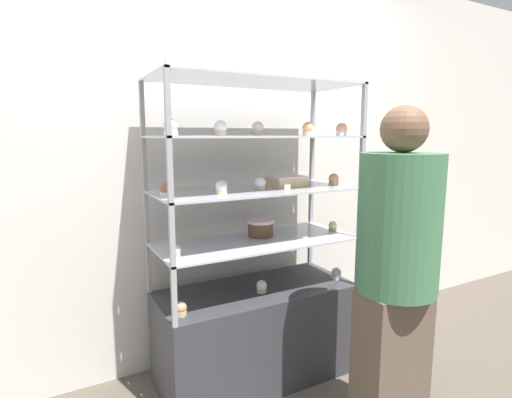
% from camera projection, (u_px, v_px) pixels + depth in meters
% --- Properties ---
extents(ground_plane, '(20.00, 20.00, 0.00)m').
position_uv_depth(ground_plane, '(256.00, 376.00, 2.43)').
color(ground_plane, brown).
extents(back_wall, '(8.00, 0.05, 2.60)m').
position_uv_depth(back_wall, '(227.00, 159.00, 2.57)').
color(back_wall, silver).
rests_on(back_wall, ground_plane).
extents(display_base, '(1.15, 0.50, 0.56)m').
position_uv_depth(display_base, '(256.00, 333.00, 2.39)').
color(display_base, '#333338').
rests_on(display_base, ground_plane).
extents(display_riser_lower, '(1.15, 0.50, 0.30)m').
position_uv_depth(display_riser_lower, '(256.00, 243.00, 2.30)').
color(display_riser_lower, '#99999E').
rests_on(display_riser_lower, display_base).
extents(display_riser_middle, '(1.15, 0.50, 0.30)m').
position_uv_depth(display_riser_middle, '(256.00, 192.00, 2.26)').
color(display_riser_middle, '#99999E').
rests_on(display_riser_middle, display_riser_lower).
extents(display_riser_upper, '(1.15, 0.50, 0.30)m').
position_uv_depth(display_riser_upper, '(256.00, 139.00, 2.21)').
color(display_riser_upper, '#99999E').
rests_on(display_riser_upper, display_riser_middle).
extents(display_riser_top, '(1.15, 0.50, 0.30)m').
position_uv_depth(display_riser_top, '(256.00, 84.00, 2.16)').
color(display_riser_top, '#99999E').
rests_on(display_riser_top, display_riser_upper).
extents(layer_cake_centerpiece, '(0.16, 0.16, 0.10)m').
position_uv_depth(layer_cake_centerpiece, '(261.00, 228.00, 2.37)').
color(layer_cake_centerpiece, brown).
rests_on(layer_cake_centerpiece, display_riser_lower).
extents(sheet_cake_frosted, '(0.21, 0.18, 0.06)m').
position_uv_depth(sheet_cake_frosted, '(286.00, 181.00, 2.36)').
color(sheet_cake_frosted, '#DBBC84').
rests_on(sheet_cake_frosted, display_riser_middle).
extents(cupcake_0, '(0.06, 0.06, 0.07)m').
position_uv_depth(cupcake_0, '(181.00, 309.00, 1.99)').
color(cupcake_0, '#CCB28C').
rests_on(cupcake_0, display_base).
extents(cupcake_1, '(0.06, 0.06, 0.07)m').
position_uv_depth(cupcake_1, '(262.00, 287.00, 2.28)').
color(cupcake_1, '#CCB28C').
rests_on(cupcake_1, display_base).
extents(cupcake_2, '(0.06, 0.06, 0.07)m').
position_uv_depth(cupcake_2, '(336.00, 274.00, 2.50)').
color(cupcake_2, white).
rests_on(cupcake_2, display_base).
extents(price_tag_0, '(0.04, 0.00, 0.04)m').
position_uv_depth(price_tag_0, '(330.00, 287.00, 2.31)').
color(price_tag_0, white).
rests_on(price_tag_0, display_base).
extents(cupcake_3, '(0.05, 0.05, 0.06)m').
position_uv_depth(cupcake_3, '(175.00, 251.00, 1.96)').
color(cupcake_3, '#CCB28C').
rests_on(cupcake_3, display_riser_lower).
extents(cupcake_4, '(0.05, 0.05, 0.06)m').
position_uv_depth(cupcake_4, '(333.00, 226.00, 2.50)').
color(cupcake_4, '#CCB28C').
rests_on(cupcake_4, display_riser_lower).
extents(price_tag_1, '(0.04, 0.00, 0.04)m').
position_uv_depth(price_tag_1, '(306.00, 241.00, 2.18)').
color(price_tag_1, white).
rests_on(price_tag_1, display_riser_lower).
extents(cupcake_5, '(0.06, 0.06, 0.07)m').
position_uv_depth(cupcake_5, '(166.00, 190.00, 1.96)').
color(cupcake_5, beige).
rests_on(cupcake_5, display_riser_middle).
extents(cupcake_6, '(0.06, 0.06, 0.07)m').
position_uv_depth(cupcake_6, '(221.00, 188.00, 2.04)').
color(cupcake_6, '#CCB28C').
rests_on(cupcake_6, display_riser_middle).
extents(cupcake_7, '(0.06, 0.06, 0.07)m').
position_uv_depth(cupcake_7, '(260.00, 184.00, 2.20)').
color(cupcake_7, '#CCB28C').
rests_on(cupcake_7, display_riser_middle).
extents(cupcake_8, '(0.06, 0.06, 0.07)m').
position_uv_depth(cupcake_8, '(334.00, 180.00, 2.43)').
color(cupcake_8, '#CCB28C').
rests_on(cupcake_8, display_riser_middle).
extents(price_tag_2, '(0.04, 0.00, 0.04)m').
position_uv_depth(price_tag_2, '(287.00, 189.00, 2.08)').
color(price_tag_2, white).
rests_on(price_tag_2, display_riser_middle).
extents(cupcake_9, '(0.07, 0.07, 0.08)m').
position_uv_depth(cupcake_9, '(171.00, 128.00, 1.85)').
color(cupcake_9, white).
rests_on(cupcake_9, display_riser_upper).
extents(cupcake_10, '(0.07, 0.07, 0.08)m').
position_uv_depth(cupcake_10, '(220.00, 128.00, 2.01)').
color(cupcake_10, '#CCB28C').
rests_on(cupcake_10, display_riser_upper).
extents(cupcake_11, '(0.07, 0.07, 0.08)m').
position_uv_depth(cupcake_11, '(258.00, 129.00, 2.16)').
color(cupcake_11, '#CCB28C').
rests_on(cupcake_11, display_riser_upper).
extents(cupcake_12, '(0.07, 0.07, 0.08)m').
position_uv_depth(cupcake_12, '(308.00, 129.00, 2.22)').
color(cupcake_12, '#CCB28C').
rests_on(cupcake_12, display_riser_upper).
extents(cupcake_13, '(0.07, 0.07, 0.08)m').
position_uv_depth(cupcake_13, '(342.00, 130.00, 2.37)').
color(cupcake_13, white).
rests_on(cupcake_13, display_riser_upper).
extents(price_tag_3, '(0.04, 0.00, 0.04)m').
position_uv_depth(price_tag_3, '(314.00, 131.00, 2.11)').
color(price_tag_3, white).
rests_on(price_tag_3, display_riser_upper).
extents(cupcake_14, '(0.06, 0.06, 0.07)m').
position_uv_depth(cupcake_14, '(170.00, 62.00, 1.81)').
color(cupcake_14, white).
rests_on(cupcake_14, display_riser_top).
extents(cupcake_15, '(0.06, 0.06, 0.07)m').
position_uv_depth(cupcake_15, '(234.00, 68.00, 1.97)').
color(cupcake_15, beige).
rests_on(cupcake_15, display_riser_top).
extents(cupcake_16, '(0.06, 0.06, 0.07)m').
position_uv_depth(cupcake_16, '(297.00, 74.00, 2.13)').
color(cupcake_16, white).
rests_on(cupcake_16, display_riser_top).
extents(cupcake_17, '(0.06, 0.06, 0.07)m').
position_uv_depth(cupcake_17, '(340.00, 79.00, 2.32)').
color(cupcake_17, '#CCB28C').
rests_on(cupcake_17, display_riser_top).
extents(price_tag_4, '(0.04, 0.00, 0.04)m').
position_uv_depth(price_tag_4, '(225.00, 65.00, 1.82)').
color(price_tag_4, white).
rests_on(price_tag_4, display_riser_top).
extents(donut_glazed, '(0.12, 0.12, 0.03)m').
position_uv_depth(donut_glazed, '(216.00, 74.00, 2.05)').
color(donut_glazed, brown).
rests_on(donut_glazed, display_riser_top).
extents(customer_figure, '(0.37, 0.37, 1.58)m').
position_uv_depth(customer_figure, '(396.00, 267.00, 1.84)').
color(customer_figure, brown).
rests_on(customer_figure, ground_plane).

